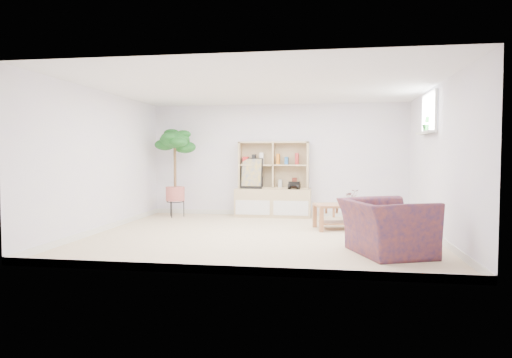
# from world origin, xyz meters

# --- Properties ---
(floor) EXTENTS (5.50, 5.00, 0.01)m
(floor) POSITION_xyz_m (0.00, 0.00, 0.00)
(floor) COLOR beige
(floor) RESTS_ON ground
(ceiling) EXTENTS (5.50, 5.00, 0.01)m
(ceiling) POSITION_xyz_m (0.00, 0.00, 2.40)
(ceiling) COLOR white
(ceiling) RESTS_ON walls
(walls) EXTENTS (5.51, 5.01, 2.40)m
(walls) POSITION_xyz_m (0.00, 0.00, 1.20)
(walls) COLOR white
(walls) RESTS_ON floor
(baseboard) EXTENTS (5.50, 5.00, 0.10)m
(baseboard) POSITION_xyz_m (0.00, 0.00, 0.05)
(baseboard) COLOR white
(baseboard) RESTS_ON floor
(window) EXTENTS (0.10, 0.98, 0.68)m
(window) POSITION_xyz_m (2.73, 0.60, 2.00)
(window) COLOR silver
(window) RESTS_ON walls
(window_sill) EXTENTS (0.14, 1.00, 0.04)m
(window_sill) POSITION_xyz_m (2.67, 0.60, 1.68)
(window_sill) COLOR white
(window_sill) RESTS_ON walls
(storage_unit) EXTENTS (1.59, 0.54, 1.59)m
(storage_unit) POSITION_xyz_m (-0.07, 2.24, 0.80)
(storage_unit) COLOR tan
(storage_unit) RESTS_ON floor
(poster) EXTENTS (0.48, 0.16, 0.65)m
(poster) POSITION_xyz_m (-0.52, 2.19, 0.92)
(poster) COLOR yellow
(poster) RESTS_ON storage_unit
(toy_truck) EXTENTS (0.35, 0.25, 0.18)m
(toy_truck) POSITION_xyz_m (0.39, 2.16, 0.69)
(toy_truck) COLOR black
(toy_truck) RESTS_ON storage_unit
(coffee_table) EXTENTS (1.20, 0.83, 0.44)m
(coffee_table) POSITION_xyz_m (1.40, 0.83, 0.22)
(coffee_table) COLOR #9F6E45
(coffee_table) RESTS_ON floor
(table_plant) EXTENTS (0.28, 0.26, 0.26)m
(table_plant) POSITION_xyz_m (1.49, 0.78, 0.58)
(table_plant) COLOR #205F2B
(table_plant) RESTS_ON coffee_table
(floor_tree) EXTENTS (0.91, 0.91, 1.87)m
(floor_tree) POSITION_xyz_m (-2.11, 1.90, 0.94)
(floor_tree) COLOR #104C16
(floor_tree) RESTS_ON floor
(armchair) EXTENTS (1.30, 1.39, 0.82)m
(armchair) POSITION_xyz_m (1.83, -1.17, 0.41)
(armchair) COLOR #20204B
(armchair) RESTS_ON floor
(sill_plant) EXTENTS (0.16, 0.14, 0.25)m
(sill_plant) POSITION_xyz_m (2.67, 0.55, 1.82)
(sill_plant) COLOR #104C16
(sill_plant) RESTS_ON window_sill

